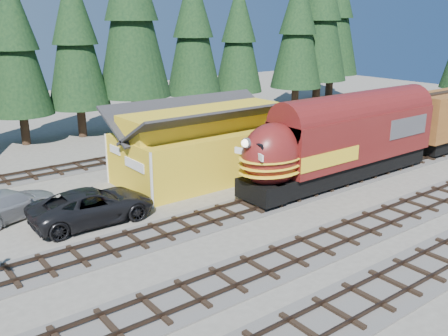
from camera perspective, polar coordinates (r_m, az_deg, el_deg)
ground at (r=27.95m, az=10.60°, el=-6.23°), size 120.00×120.00×0.00m
track_siding at (r=37.69m, az=16.33°, el=-0.42°), size 68.00×3.20×0.33m
track_main_south at (r=34.72m, az=24.27°, el=-2.74°), size 68.00×3.20×0.33m
track_spur at (r=37.72m, az=-21.45°, el=-0.91°), size 32.00×3.20×0.33m
depot at (r=34.50m, az=-2.16°, el=3.70°), size 12.80×7.00×5.30m
conifer_backdrop at (r=49.59m, az=-4.74°, el=16.15°), size 81.04×22.81×16.85m
locomotive at (r=34.04m, az=12.81°, el=2.57°), size 16.83×3.35×4.58m
pickup_truck_a at (r=28.28m, az=-14.78°, el=-4.18°), size 6.86×3.29×1.89m
pickup_truck_b at (r=30.30m, az=-23.35°, el=-3.84°), size 6.18×4.18×1.66m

